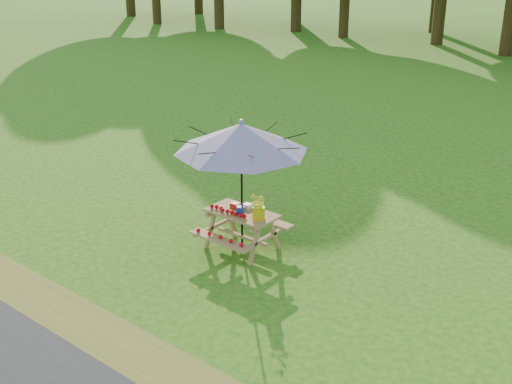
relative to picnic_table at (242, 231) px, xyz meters
The scene contains 6 objects.
ground 4.83m from the picnic_table, behind, with size 120.00×120.00×0.00m, color #1D6112.
picnic_table is the anchor object (origin of this frame).
patio_umbrella 1.62m from the picnic_table, 84.81° to the left, with size 2.36×2.36×2.25m.
produce_bins 0.40m from the picnic_table, 151.86° to the left, with size 0.35×0.40×0.13m.
tomatoes_row 0.44m from the picnic_table, 130.20° to the right, with size 0.77×0.13×0.07m, color red, non-canonical shape.
flower_bucket 0.70m from the picnic_table, ahead, with size 0.33×0.30×0.45m.
Camera 1 is at (11.12, -6.91, 4.88)m, focal length 45.00 mm.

